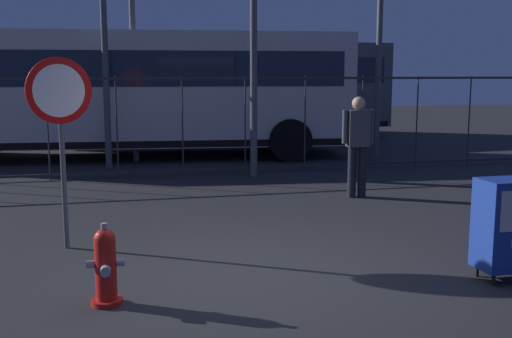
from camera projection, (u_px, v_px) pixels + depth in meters
The scene contains 9 objects.
ground_plane at pixel (254, 274), 6.31m from camera, with size 60.00×60.00×0.00m, color #262628.
fire_hydrant at pixel (106, 267), 5.41m from camera, with size 0.33×0.32×0.75m.
newspaper_box_primary at pixel (503, 224), 6.03m from camera, with size 0.48×0.42×1.02m.
stop_sign at pixel (60, 113), 6.98m from camera, with size 0.71×0.31×2.23m.
pedestrian at pixel (358, 141), 10.08m from camera, with size 0.55×0.22×1.67m.
fence_barrier at pixel (183, 125), 12.23m from camera, with size 18.03×0.04×2.00m.
bus_near at pixel (132, 87), 14.82m from camera, with size 10.70×3.59×3.00m.
bus_far at pixel (224, 84), 19.06m from camera, with size 10.68×3.51×3.00m.
street_light_far_left at pixel (380, 4), 14.49m from camera, with size 0.32×0.32×6.27m.
Camera 1 is at (-1.38, -5.91, 2.04)m, focal length 42.91 mm.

